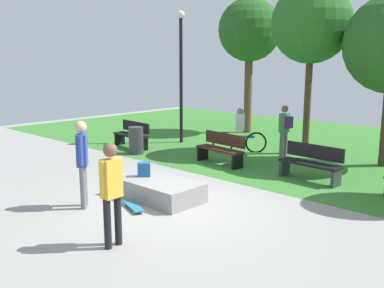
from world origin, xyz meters
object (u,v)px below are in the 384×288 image
(lamp_post, at_px, (181,65))
(park_bench_near_path, at_px, (132,134))
(skater_watching, at_px, (82,157))
(cyclist_on_bicycle, at_px, (240,134))
(backpack_on_ledge, at_px, (144,169))
(trash_bin, at_px, (136,140))
(park_bench_by_oak, at_px, (311,162))
(pedestrian_with_backpack, at_px, (285,127))
(tree_leaning_ash, at_px, (311,24))
(tree_tall_oak, at_px, (250,31))
(skater_performing_trick, at_px, (112,187))
(park_bench_center_lawn, at_px, (221,148))
(skateboard_by_ledge, at_px, (133,206))
(concrete_ledge, at_px, (158,189))

(lamp_post, bearing_deg, park_bench_near_path, -107.29)
(skater_watching, xyz_separation_m, cyclist_on_bicycle, (-0.94, 6.59, -0.44))
(backpack_on_ledge, relative_size, trash_bin, 0.36)
(lamp_post, bearing_deg, park_bench_by_oak, -13.57)
(trash_bin, height_order, pedestrian_with_backpack, pedestrian_with_backpack)
(backpack_on_ledge, bearing_deg, skater_watching, -145.71)
(skater_watching, relative_size, tree_leaning_ash, 0.33)
(tree_tall_oak, xyz_separation_m, lamp_post, (-0.40, -3.63, -1.37))
(skater_performing_trick, relative_size, skater_watching, 0.95)
(park_bench_center_lawn, relative_size, trash_bin, 1.84)
(skateboard_by_ledge, bearing_deg, backpack_on_ledge, 126.48)
(tree_leaning_ash, bearing_deg, concrete_ledge, -90.25)
(skater_performing_trick, xyz_separation_m, skater_watching, (-2.01, 0.75, 0.06))
(cyclist_on_bicycle, bearing_deg, trash_bin, -133.45)
(skater_watching, distance_m, tree_leaning_ash, 8.60)
(park_bench_center_lawn, distance_m, pedestrian_with_backpack, 2.29)
(tree_leaning_ash, bearing_deg, pedestrian_with_backpack, -100.03)
(concrete_ledge, distance_m, backpack_on_ledge, 0.59)
(park_bench_center_lawn, height_order, park_bench_by_oak, same)
(backpack_on_ledge, height_order, pedestrian_with_backpack, pedestrian_with_backpack)
(backpack_on_ledge, xyz_separation_m, skater_watching, (-0.22, -1.45, 0.49))
(trash_bin, bearing_deg, pedestrian_with_backpack, 36.86)
(park_bench_center_lawn, height_order, pedestrian_with_backpack, pedestrian_with_backpack)
(pedestrian_with_backpack, bearing_deg, backpack_on_ledge, -93.15)
(concrete_ledge, bearing_deg, cyclist_on_bicycle, 107.44)
(skateboard_by_ledge, distance_m, park_bench_center_lawn, 4.48)
(skateboard_by_ledge, bearing_deg, park_bench_near_path, 141.10)
(skater_watching, xyz_separation_m, park_bench_near_path, (-4.21, 4.69, -0.59))
(park_bench_near_path, relative_size, lamp_post, 0.34)
(skateboard_by_ledge, xyz_separation_m, cyclist_on_bicycle, (-1.77, 5.97, 0.57))
(tree_leaning_ash, bearing_deg, skater_watching, -95.06)
(park_bench_center_lawn, bearing_deg, trash_bin, -164.52)
(park_bench_near_path, relative_size, pedestrian_with_backpack, 1.00)
(skater_performing_trick, distance_m, lamp_post, 9.41)
(backpack_on_ledge, distance_m, park_bench_center_lawn, 3.52)
(skater_watching, relative_size, park_bench_by_oak, 1.12)
(cyclist_on_bicycle, bearing_deg, tree_tall_oak, 122.48)
(park_bench_by_oak, bearing_deg, tree_tall_oak, 138.06)
(park_bench_near_path, height_order, cyclist_on_bicycle, cyclist_on_bicycle)
(concrete_ledge, distance_m, park_bench_near_path, 5.87)
(skateboard_by_ledge, bearing_deg, concrete_ledge, 100.58)
(skater_watching, distance_m, park_bench_center_lawn, 4.97)
(pedestrian_with_backpack, bearing_deg, tree_tall_oak, 139.41)
(skater_watching, relative_size, park_bench_center_lawn, 1.10)
(backpack_on_ledge, xyz_separation_m, park_bench_near_path, (-4.43, 3.24, -0.10))
(skateboard_by_ledge, height_order, pedestrian_with_backpack, pedestrian_with_backpack)
(park_bench_center_lawn, bearing_deg, skateboard_by_ledge, -74.50)
(lamp_post, bearing_deg, tree_leaning_ash, 18.48)
(park_bench_by_oak, bearing_deg, pedestrian_with_backpack, 135.57)
(skater_performing_trick, relative_size, park_bench_by_oak, 1.07)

